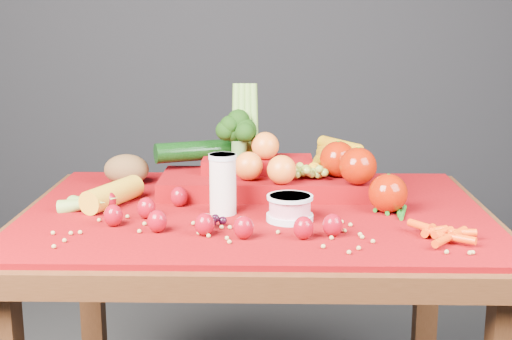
{
  "coord_description": "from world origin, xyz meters",
  "views": [
    {
      "loc": [
        0.03,
        -1.59,
        1.21
      ],
      "look_at": [
        0.0,
        0.02,
        0.85
      ],
      "focal_mm": 50.0,
      "sensor_mm": 36.0,
      "label": 1
    }
  ],
  "objects_px": {
    "milk_glass": "(223,182)",
    "yogurt_bowl": "(290,207)",
    "produce_mound": "(280,169)",
    "table": "(256,253)"
  },
  "relations": [
    {
      "from": "yogurt_bowl",
      "to": "produce_mound",
      "type": "distance_m",
      "value": 0.24
    },
    {
      "from": "yogurt_bowl",
      "to": "produce_mound",
      "type": "height_order",
      "value": "produce_mound"
    },
    {
      "from": "table",
      "to": "yogurt_bowl",
      "type": "relative_size",
      "value": 10.67
    },
    {
      "from": "yogurt_bowl",
      "to": "table",
      "type": "bearing_deg",
      "value": 130.21
    },
    {
      "from": "milk_glass",
      "to": "yogurt_bowl",
      "type": "relative_size",
      "value": 1.33
    },
    {
      "from": "table",
      "to": "milk_glass",
      "type": "distance_m",
      "value": 0.2
    },
    {
      "from": "yogurt_bowl",
      "to": "produce_mound",
      "type": "bearing_deg",
      "value": 94.67
    },
    {
      "from": "table",
      "to": "produce_mound",
      "type": "xyz_separation_m",
      "value": [
        0.06,
        0.15,
        0.17
      ]
    },
    {
      "from": "produce_mound",
      "to": "yogurt_bowl",
      "type": "bearing_deg",
      "value": -85.33
    },
    {
      "from": "milk_glass",
      "to": "yogurt_bowl",
      "type": "bearing_deg",
      "value": -18.96
    }
  ]
}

